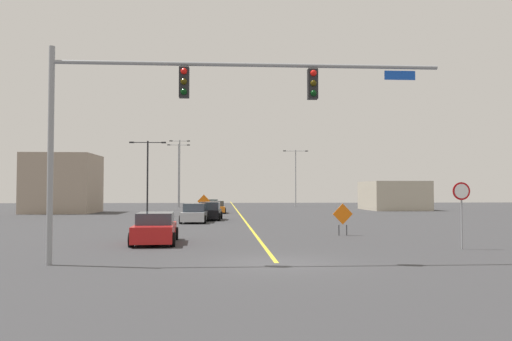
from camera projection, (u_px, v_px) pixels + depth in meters
ground at (277, 263)px, 17.97m from camera, size 175.06×175.06×0.00m
road_centre_stripe at (237, 210)px, 66.46m from camera, size 0.16×97.25×0.01m
traffic_signal_assembly at (184, 102)px, 17.96m from camera, size 13.42×0.44×7.35m
stop_sign at (462, 202)px, 22.29m from camera, size 0.76×0.07×2.83m
street_lamp_far_left at (296, 173)px, 81.96m from camera, size 3.91×0.24×8.80m
street_lamp_far_right at (148, 171)px, 50.92m from camera, size 3.53×0.24×7.29m
street_lamp_near_right at (179, 170)px, 77.58m from camera, size 3.33×0.24×9.36m
street_lamp_mid_right at (180, 169)px, 76.47m from camera, size 2.98×0.24×9.84m
construction_sign_right_shoulder at (343, 216)px, 29.04m from camera, size 1.16×0.19×1.76m
construction_sign_left_shoulder at (204, 202)px, 53.63m from camera, size 1.33×0.29×2.06m
car_green_passing at (212, 205)px, 64.91m from camera, size 2.05×3.94×1.38m
car_silver_far at (195, 213)px, 40.76m from camera, size 2.13×4.48×1.48m
car_red_mid at (155, 229)px, 24.78m from camera, size 2.20×4.66×1.43m
car_orange_distant at (216, 208)px, 57.67m from camera, size 2.16×4.49×1.34m
car_black_near at (210, 211)px, 44.31m from camera, size 2.16×4.23×1.51m
roadside_building_west at (63, 184)px, 58.38m from camera, size 7.17×7.62×6.48m
roadside_building_east at (393, 196)px, 67.50m from camera, size 7.03×8.81×3.64m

